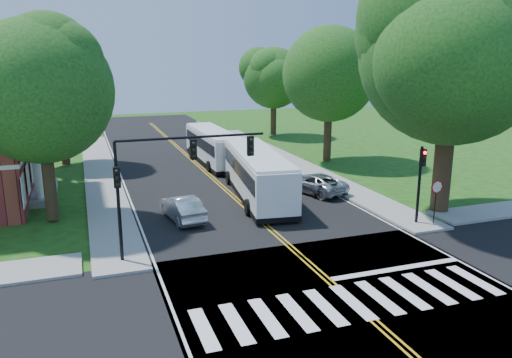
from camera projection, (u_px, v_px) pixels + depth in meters
name	position (u px, v px, depth m)	size (l,w,h in m)	color
ground	(346.00, 297.00, 20.06)	(140.00, 140.00, 0.00)	#1F4110
road	(224.00, 188.00, 36.54)	(14.00, 96.00, 0.01)	black
cross_road	(346.00, 296.00, 20.06)	(60.00, 12.00, 0.01)	black
center_line	(210.00, 176.00, 40.20)	(0.36, 70.00, 0.01)	gold
edge_line_w	(124.00, 183.00, 38.00)	(0.12, 70.00, 0.01)	silver
edge_line_e	(288.00, 170.00, 42.40)	(0.12, 70.00, 0.01)	silver
crosswalk	(353.00, 302.00, 19.60)	(12.60, 3.00, 0.01)	silver
stop_bar	(397.00, 269.00, 22.65)	(6.60, 0.40, 0.01)	silver
sidewalk_nw	(101.00, 175.00, 40.25)	(2.60, 40.00, 0.15)	gray
sidewalk_ne	(290.00, 161.00, 45.61)	(2.60, 40.00, 0.15)	gray
tree_ne_big	(453.00, 52.00, 28.64)	(10.80, 10.80, 14.91)	#372416
tree_west_near	(40.00, 91.00, 27.36)	(8.00, 8.00, 11.40)	#372416
tree_west_far	(59.00, 85.00, 42.30)	(7.60, 7.60, 10.67)	#372416
tree_east_mid	(330.00, 74.00, 43.87)	(8.40, 8.40, 11.93)	#372416
tree_east_far	(274.00, 78.00, 59.08)	(7.20, 7.20, 10.34)	#372416
signal_nw	(169.00, 168.00, 23.01)	(7.15, 0.46, 5.66)	black
signal_ne	(421.00, 175.00, 27.90)	(0.30, 0.46, 4.40)	black
stop_sign	(436.00, 191.00, 27.96)	(0.76, 0.08, 2.53)	black
bus_lead	(257.00, 173.00, 33.77)	(4.28, 12.52, 3.18)	white
bus_follow	(213.00, 146.00, 44.89)	(2.81, 11.50, 2.97)	white
hatchback	(182.00, 208.00, 29.31)	(1.53, 4.39, 1.45)	silver
suv	(315.00, 183.00, 35.15)	(2.30, 4.99, 1.39)	silver
dark_sedan	(314.00, 185.00, 35.09)	(1.56, 3.83, 1.11)	black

